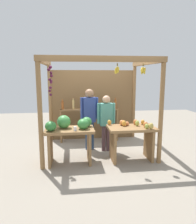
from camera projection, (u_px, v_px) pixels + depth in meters
ground_plane at (97, 149)px, 5.68m from camera, size 12.00×12.00×0.00m
market_stall at (95, 96)px, 5.87m from camera, size 2.74×2.18×2.38m
fruit_counter_left at (70, 132)px, 4.72m from camera, size 1.12×0.65×1.10m
fruit_counter_right at (132, 136)px, 4.91m from camera, size 1.10×0.65×0.95m
bottle_shelf_unit at (90, 116)px, 6.29m from camera, size 1.75×0.22×1.34m
vendor_man at (89, 114)px, 5.54m from camera, size 0.48×0.22×1.64m
vendor_woman at (106, 119)px, 5.45m from camera, size 0.48×0.20×1.48m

